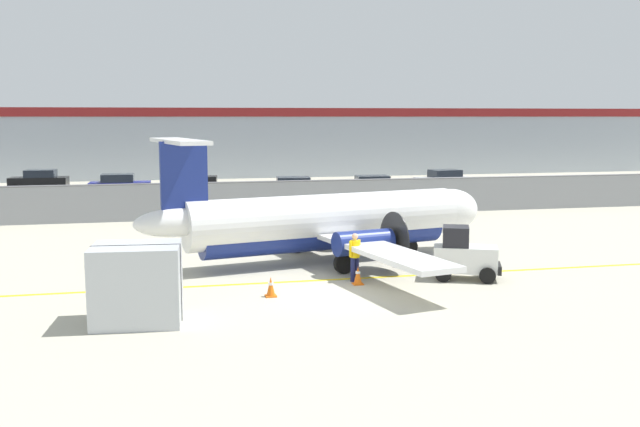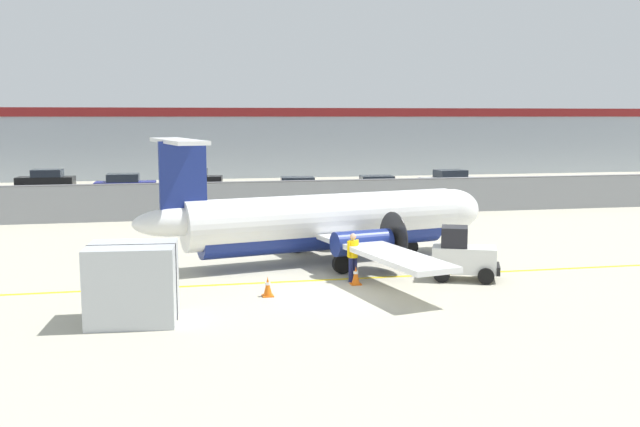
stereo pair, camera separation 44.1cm
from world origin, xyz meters
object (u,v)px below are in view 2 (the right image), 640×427
at_px(parked_car_3, 299,189).
at_px(parked_car_4, 375,187).
at_px(parked_car_0, 46,180).
at_px(parked_car_5, 449,180).
at_px(parked_car_2, 194,179).
at_px(ground_crew_worker, 353,255).
at_px(traffic_cone_far_left, 394,244).
at_px(parked_car_1, 125,185).
at_px(traffic_cone_near_left, 356,276).
at_px(traffic_cone_near_right, 268,287).
at_px(cargo_container, 133,283).
at_px(commuter_airplane, 331,221).
at_px(baggage_tug, 463,256).

height_order(parked_car_3, parked_car_4, same).
height_order(parked_car_0, parked_car_5, same).
height_order(parked_car_2, parked_car_3, same).
height_order(ground_crew_worker, parked_car_4, same).
relative_size(traffic_cone_far_left, parked_car_1, 0.15).
bearing_deg(traffic_cone_near_left, traffic_cone_near_right, -162.44).
xyz_separation_m(cargo_container, parked_car_3, (9.41, 26.72, -0.21)).
bearing_deg(traffic_cone_near_right, parked_car_3, 77.78).
bearing_deg(parked_car_1, commuter_airplane, -67.97).
distance_m(traffic_cone_near_right, parked_car_4, 26.86).
bearing_deg(parked_car_3, parked_car_5, 23.58).
xyz_separation_m(traffic_cone_near_left, traffic_cone_far_left, (3.16, 5.61, 0.00)).
height_order(baggage_tug, traffic_cone_near_right, baggage_tug).
height_order(baggage_tug, parked_car_0, baggage_tug).
relative_size(cargo_container, traffic_cone_far_left, 3.99).
bearing_deg(parked_car_0, traffic_cone_near_right, 112.06).
height_order(parked_car_1, parked_car_2, same).
bearing_deg(traffic_cone_near_left, parked_car_3, 84.75).
bearing_deg(parked_car_5, baggage_tug, 62.26).
distance_m(traffic_cone_near_right, parked_car_0, 37.44).
distance_m(baggage_tug, traffic_cone_far_left, 5.68).
bearing_deg(cargo_container, traffic_cone_near_left, 27.40).
bearing_deg(baggage_tug, parked_car_5, 91.93).
relative_size(parked_car_2, parked_car_5, 1.00).
distance_m(commuter_airplane, baggage_tug, 5.64).
bearing_deg(parked_car_4, commuter_airplane, 73.59).
relative_size(cargo_container, parked_car_0, 0.60).
distance_m(cargo_container, traffic_cone_near_right, 4.61).
relative_size(ground_crew_worker, parked_car_4, 0.39).
bearing_deg(traffic_cone_near_right, baggage_tug, 8.06).
distance_m(baggage_tug, traffic_cone_near_right, 7.14).
xyz_separation_m(baggage_tug, traffic_cone_near_left, (-3.88, 0.00, -0.54)).
bearing_deg(commuter_airplane, parked_car_2, 86.60).
height_order(parked_car_3, parked_car_5, same).
relative_size(baggage_tug, cargo_container, 1.01).
distance_m(traffic_cone_near_right, parked_car_5, 33.60).
relative_size(cargo_container, parked_car_4, 0.59).
bearing_deg(traffic_cone_near_left, parked_car_5, 62.46).
xyz_separation_m(ground_crew_worker, traffic_cone_far_left, (3.14, 5.12, -0.64)).
distance_m(commuter_airplane, ground_crew_worker, 3.62).
bearing_deg(parked_car_4, traffic_cone_far_left, 80.94).
bearing_deg(cargo_container, traffic_cone_near_right, 31.26).
relative_size(ground_crew_worker, parked_car_5, 0.39).
relative_size(baggage_tug, traffic_cone_far_left, 4.02).
relative_size(baggage_tug, traffic_cone_near_left, 4.02).
distance_m(traffic_cone_near_left, traffic_cone_near_right, 3.32).
relative_size(commuter_airplane, ground_crew_worker, 9.39).
xyz_separation_m(ground_crew_worker, traffic_cone_near_right, (-3.19, -1.49, -0.64)).
bearing_deg(commuter_airplane, baggage_tug, -58.80).
distance_m(cargo_container, parked_car_1, 31.94).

